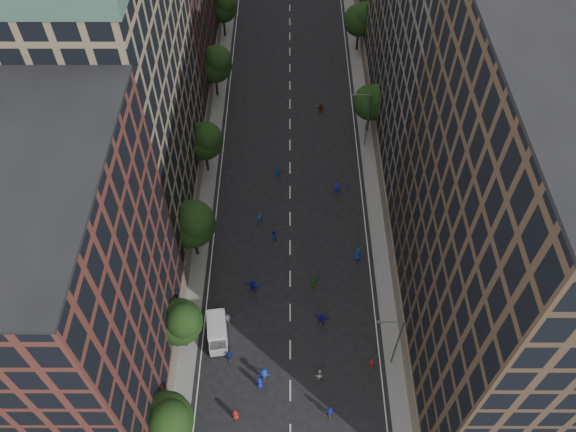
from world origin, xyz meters
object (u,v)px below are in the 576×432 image
at_px(cargo_van, 217,332).
at_px(skater_0, 260,383).
at_px(streetlamp_near, 396,341).
at_px(skater_1, 330,412).
at_px(streetlamp_far, 367,117).

relative_size(cargo_van, skater_0, 2.82).
height_order(streetlamp_near, skater_1, streetlamp_near).
bearing_deg(skater_0, skater_1, 159.71).
distance_m(cargo_van, skater_0, 7.26).
relative_size(streetlamp_near, skater_0, 5.38).
xyz_separation_m(cargo_van, skater_0, (4.71, -5.51, -0.42)).
distance_m(cargo_van, skater_1, 14.43).
xyz_separation_m(cargo_van, skater_1, (11.69, -8.45, -0.35)).
xyz_separation_m(streetlamp_far, cargo_van, (-18.18, -30.06, -3.90)).
height_order(streetlamp_far, cargo_van, streetlamp_far).
xyz_separation_m(streetlamp_near, streetlamp_far, (0.00, 33.00, 0.00)).
relative_size(streetlamp_far, cargo_van, 1.91).
bearing_deg(cargo_van, skater_1, -43.71).
distance_m(streetlamp_near, cargo_van, 18.83).
bearing_deg(skater_0, streetlamp_far, -108.17).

